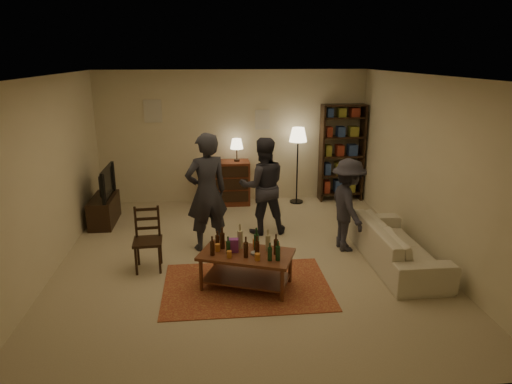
{
  "coord_description": "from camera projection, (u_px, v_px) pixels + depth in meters",
  "views": [
    {
      "loc": [
        -0.5,
        -6.34,
        2.97
      ],
      "look_at": [
        0.17,
        0.1,
        1.02
      ],
      "focal_mm": 32.0,
      "sensor_mm": 36.0,
      "label": 1
    }
  ],
  "objects": [
    {
      "name": "person_by_sofa",
      "position": [
        348.0,
        205.0,
        7.09
      ],
      "size": [
        0.61,
        0.98,
        1.47
      ],
      "primitive_type": "imported",
      "rotation": [
        0.0,
        0.0,
        1.64
      ],
      "color": "#2B2A32",
      "rests_on": "ground"
    },
    {
      "name": "dining_chair",
      "position": [
        148.0,
        237.0,
        6.52
      ],
      "size": [
        0.42,
        0.42,
        0.93
      ],
      "rotation": [
        0.0,
        0.0,
        0.06
      ],
      "color": "black",
      "rests_on": "ground"
    },
    {
      "name": "person_right",
      "position": [
        263.0,
        186.0,
        7.75
      ],
      "size": [
        0.85,
        0.69,
        1.67
      ],
      "primitive_type": "imported",
      "rotation": [
        0.0,
        0.0,
        3.21
      ],
      "color": "#292931",
      "rests_on": "ground"
    },
    {
      "name": "floor_lamp",
      "position": [
        298.0,
        140.0,
        9.21
      ],
      "size": [
        0.36,
        0.36,
        1.58
      ],
      "color": "black",
      "rests_on": "ground"
    },
    {
      "name": "person_left",
      "position": [
        207.0,
        192.0,
        7.06
      ],
      "size": [
        0.8,
        0.67,
        1.86
      ],
      "primitive_type": "imported",
      "rotation": [
        0.0,
        0.0,
        3.52
      ],
      "color": "#25252C",
      "rests_on": "ground"
    },
    {
      "name": "coffee_table",
      "position": [
        246.0,
        257.0,
        5.98
      ],
      "size": [
        1.35,
        1.03,
        0.83
      ],
      "rotation": [
        0.0,
        0.0,
        -0.36
      ],
      "color": "brown",
      "rests_on": "ground"
    },
    {
      "name": "room_shell",
      "position": [
        201.0,
        115.0,
        9.19
      ],
      "size": [
        6.0,
        6.0,
        6.0
      ],
      "color": "beige",
      "rests_on": "ground"
    },
    {
      "name": "tv_stand",
      "position": [
        104.0,
        203.0,
        8.3
      ],
      "size": [
        0.4,
        1.0,
        1.06
      ],
      "color": "black",
      "rests_on": "ground"
    },
    {
      "name": "rug",
      "position": [
        247.0,
        286.0,
        6.1
      ],
      "size": [
        2.2,
        1.5,
        0.01
      ],
      "primitive_type": "cube",
      "color": "maroon",
      "rests_on": "ground"
    },
    {
      "name": "floor",
      "position": [
        246.0,
        259.0,
        6.94
      ],
      "size": [
        6.0,
        6.0,
        0.0
      ],
      "primitive_type": "plane",
      "color": "#C6B793",
      "rests_on": "ground"
    },
    {
      "name": "bookshelf",
      "position": [
        342.0,
        152.0,
        9.51
      ],
      "size": [
        0.9,
        0.34,
        2.02
      ],
      "color": "black",
      "rests_on": "ground"
    },
    {
      "name": "sofa",
      "position": [
        397.0,
        245.0,
        6.69
      ],
      "size": [
        0.81,
        2.08,
        0.61
      ],
      "primitive_type": "imported",
      "rotation": [
        0.0,
        0.0,
        1.57
      ],
      "color": "beige",
      "rests_on": "ground"
    },
    {
      "name": "dresser",
      "position": [
        225.0,
        182.0,
        9.37
      ],
      "size": [
        1.0,
        0.5,
        1.36
      ],
      "color": "maroon",
      "rests_on": "ground"
    }
  ]
}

